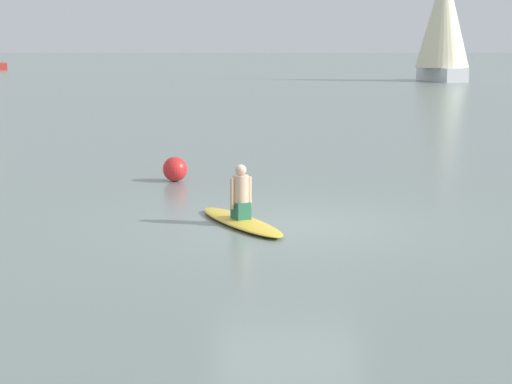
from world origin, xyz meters
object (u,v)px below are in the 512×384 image
(buoy_marker, at_px, (175,169))
(person_paddler, at_px, (241,194))
(surfboard, at_px, (241,222))
(sailboat_distant, at_px, (444,20))

(buoy_marker, bearing_deg, person_paddler, 107.69)
(surfboard, distance_m, buoy_marker, 4.83)
(surfboard, height_order, sailboat_distant, sailboat_distant)
(person_paddler, bearing_deg, sailboat_distant, 137.12)
(surfboard, xyz_separation_m, sailboat_distant, (-15.15, -51.99, 4.50))
(sailboat_distant, bearing_deg, person_paddler, -27.73)
(surfboard, height_order, person_paddler, person_paddler)
(person_paddler, height_order, sailboat_distant, sailboat_distant)
(surfboard, bearing_deg, buoy_marker, 171.06)
(person_paddler, distance_m, sailboat_distant, 54.31)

